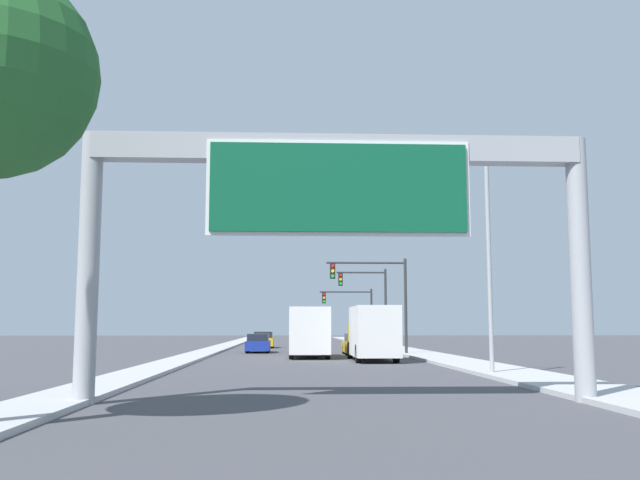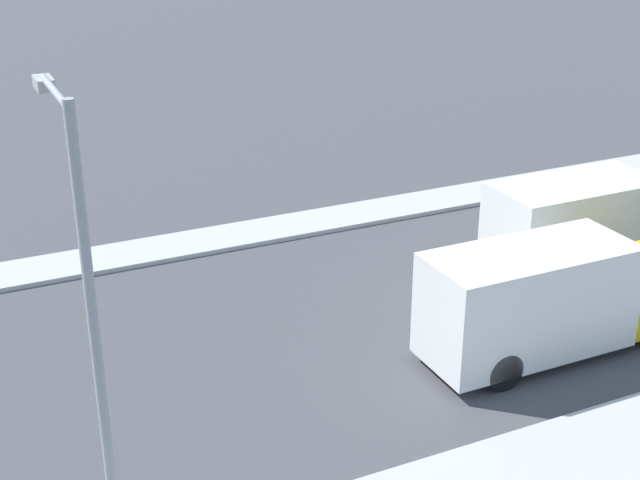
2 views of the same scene
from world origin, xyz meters
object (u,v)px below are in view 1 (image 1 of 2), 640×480
object	(u,v)px
car_far_right	(357,345)
truck_box_secondary	(372,333)
traffic_light_far_intersection	(353,307)
car_near_left	(258,344)
sign_gantry	(338,197)
traffic_light_mid_block	(371,296)
truck_box_primary	(309,332)
car_mid_center	(263,340)
traffic_light_near_intersection	(380,289)
street_lamp_right	(481,245)

from	to	relation	value
car_far_right	truck_box_secondary	size ratio (longest dim) A/B	0.57
traffic_light_far_intersection	truck_box_secondary	bearing A→B (deg)	-93.10
car_far_right	car_near_left	world-z (taller)	car_far_right
sign_gantry	traffic_light_far_intersection	xyz separation A→B (m)	(5.02, 50.09, -1.54)
car_far_right	car_near_left	size ratio (longest dim) A/B	0.99
car_far_right	traffic_light_mid_block	distance (m)	9.94
car_far_right	truck_box_primary	world-z (taller)	truck_box_primary
truck_box_secondary	car_near_left	bearing A→B (deg)	117.92
car_mid_center	traffic_light_mid_block	world-z (taller)	traffic_light_mid_block
sign_gantry	traffic_light_near_intersection	size ratio (longest dim) A/B	2.04
truck_box_secondary	traffic_light_far_intersection	world-z (taller)	traffic_light_far_intersection
sign_gantry	truck_box_secondary	xyz separation A→B (m)	(3.50, 22.11, -3.79)
car_near_left	traffic_light_far_intersection	world-z (taller)	traffic_light_far_intersection
car_far_right	traffic_light_near_intersection	size ratio (longest dim) A/B	0.66
car_far_right	car_near_left	xyz separation A→B (m)	(-7.00, 4.21, -0.03)
car_mid_center	truck_box_primary	size ratio (longest dim) A/B	0.62
traffic_light_far_intersection	street_lamp_right	size ratio (longest dim) A/B	0.62
street_lamp_right	traffic_light_mid_block	bearing A→B (deg)	91.97
traffic_light_near_intersection	street_lamp_right	distance (m)	20.15
car_mid_center	car_near_left	world-z (taller)	car_mid_center
truck_box_secondary	traffic_light_near_intersection	size ratio (longest dim) A/B	1.15
car_far_right	traffic_light_mid_block	size ratio (longest dim) A/B	0.65
car_near_left	truck_box_primary	distance (m)	9.66
truck_box_secondary	traffic_light_near_intersection	distance (m)	8.64
traffic_light_mid_block	street_lamp_right	world-z (taller)	street_lamp_right
traffic_light_near_intersection	truck_box_secondary	bearing A→B (deg)	-100.69
car_far_right	car_mid_center	size ratio (longest dim) A/B	0.98
sign_gantry	truck_box_secondary	size ratio (longest dim) A/B	1.77
car_far_right	traffic_light_near_intersection	distance (m)	4.23
traffic_light_mid_block	traffic_light_far_intersection	size ratio (longest dim) A/B	1.20
traffic_light_near_intersection	traffic_light_mid_block	size ratio (longest dim) A/B	0.99
truck_box_primary	street_lamp_right	bearing A→B (deg)	-68.20
car_mid_center	truck_box_secondary	bearing A→B (deg)	-74.30
car_far_right	street_lamp_right	size ratio (longest dim) A/B	0.49
car_near_left	traffic_light_mid_block	world-z (taller)	traffic_light_mid_block
car_mid_center	street_lamp_right	size ratio (longest dim) A/B	0.50
car_far_right	truck_box_secondary	bearing A→B (deg)	-90.00
sign_gantry	truck_box_primary	bearing A→B (deg)	90.00
car_far_right	traffic_light_far_intersection	world-z (taller)	traffic_light_far_intersection
car_mid_center	traffic_light_far_intersection	distance (m)	9.58
traffic_light_mid_block	car_near_left	bearing A→B (deg)	-152.10
car_mid_center	car_near_left	size ratio (longest dim) A/B	1.01
car_mid_center	car_near_left	distance (m)	11.69
traffic_light_far_intersection	street_lamp_right	xyz separation A→B (m)	(1.53, -40.07, 1.42)
traffic_light_near_intersection	street_lamp_right	xyz separation A→B (m)	(1.53, -20.07, 0.73)
truck_box_secondary	car_mid_center	bearing A→B (deg)	105.70
car_mid_center	truck_box_primary	world-z (taller)	truck_box_primary
sign_gantry	street_lamp_right	world-z (taller)	street_lamp_right
traffic_light_far_intersection	car_far_right	bearing A→B (deg)	-94.56
car_mid_center	truck_box_primary	bearing A→B (deg)	-80.38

